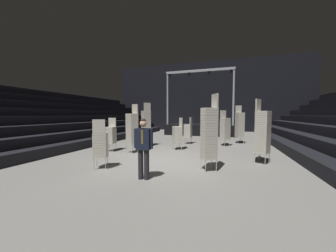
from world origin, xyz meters
TOP-DOWN VIEW (x-y plane):
  - ground_plane at (0.00, 0.00)m, footprint 22.00×30.00m
  - arena_end_wall at (0.00, 15.00)m, footprint 22.00×0.30m
  - bleacher_bank_left at (-8.00, 1.00)m, footprint 6.00×24.00m
  - stage_riser at (-0.00, 10.70)m, footprint 6.25×3.38m
  - man_with_tie at (0.10, -2.19)m, footprint 0.57×0.27m
  - chair_stack_front_left at (2.28, 4.54)m, footprint 0.62×0.62m
  - chair_stack_front_right at (-0.14, 2.53)m, footprint 0.61×0.61m
  - chair_stack_mid_left at (3.18, 5.84)m, footprint 0.59×0.59m
  - chair_stack_mid_right at (0.01, 4.66)m, footprint 0.48×0.48m
  - chair_stack_mid_centre at (-2.18, 2.98)m, footprint 0.62×0.62m
  - chair_stack_rear_left at (3.68, 0.78)m, footprint 0.60×0.60m
  - chair_stack_rear_right at (-1.79, -1.65)m, footprint 0.58×0.58m
  - chair_stack_rear_centre at (1.81, -0.75)m, footprint 0.60×0.60m
  - chair_stack_aisle_left at (-3.29, 1.07)m, footprint 0.48×0.48m
  - chair_stack_aisle_right at (-2.06, 1.08)m, footprint 0.58×0.58m

SIDE VIEW (x-z plane):
  - ground_plane at x=0.00m, z-range -0.10..0.00m
  - stage_riser at x=0.00m, z-range -2.31..3.47m
  - chair_stack_front_right at x=-0.14m, z-range 0.00..1.71m
  - chair_stack_mid_right at x=0.01m, z-range 0.00..1.71m
  - chair_stack_rear_right at x=-1.79m, z-range 0.00..1.71m
  - chair_stack_aisle_left at x=-3.29m, z-range 0.00..1.71m
  - man_with_tie at x=0.10m, z-range 0.12..1.88m
  - chair_stack_front_left at x=2.28m, z-range 0.00..2.14m
  - chair_stack_aisle_right at x=-2.06m, z-range 0.00..2.39m
  - chair_stack_mid_left at x=3.18m, z-range 0.00..2.47m
  - chair_stack_rear_left at x=3.68m, z-range 0.00..2.47m
  - chair_stack_mid_centre at x=-2.18m, z-range 0.00..2.56m
  - chair_stack_rear_centre at x=1.81m, z-range 0.00..2.56m
  - bleacher_bank_left at x=-8.00m, z-range 0.00..3.60m
  - arena_end_wall at x=0.00m, z-range 0.00..8.00m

